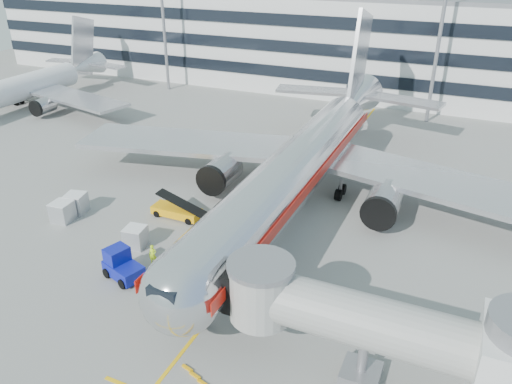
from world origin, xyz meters
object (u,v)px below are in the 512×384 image
at_px(main_jet, 304,161).
at_px(cargo_container_left, 62,212).
at_px(baggage_tug, 122,265).
at_px(cargo_container_right, 76,203).
at_px(belt_loader, 177,210).
at_px(ramp_worker, 153,255).
at_px(cargo_container_front, 136,237).

relative_size(main_jet, cargo_container_left, 27.48).
relative_size(baggage_tug, cargo_container_right, 1.67).
bearing_deg(baggage_tug, belt_loader, 97.22).
bearing_deg(ramp_worker, cargo_container_right, 140.56).
relative_size(belt_loader, cargo_container_front, 2.65).
distance_m(belt_loader, cargo_container_left, 10.23).
xyz_separation_m(baggage_tug, ramp_worker, (1.12, 2.38, -0.19)).
height_order(cargo_container_right, cargo_container_front, cargo_container_right).
bearing_deg(cargo_container_right, belt_loader, 18.46).
relative_size(main_jet, cargo_container_front, 27.67).
distance_m(main_jet, ramp_worker, 16.86).
distance_m(main_jet, cargo_container_front, 16.93).
distance_m(belt_loader, ramp_worker, 7.52).
bearing_deg(cargo_container_left, baggage_tug, -24.89).
bearing_deg(belt_loader, cargo_container_right, -161.54).
xyz_separation_m(cargo_container_left, cargo_container_front, (8.61, -0.83, -0.04)).
bearing_deg(main_jet, cargo_container_left, -145.83).
bearing_deg(ramp_worker, cargo_container_front, 131.24).
bearing_deg(cargo_container_front, baggage_tug, -67.35).
bearing_deg(ramp_worker, baggage_tug, -134.64).
relative_size(belt_loader, ramp_worker, 2.97).
bearing_deg(baggage_tug, cargo_container_left, 155.11).
distance_m(cargo_container_left, cargo_container_front, 8.65).
relative_size(cargo_container_right, ramp_worker, 1.28).
relative_size(cargo_container_front, ramp_worker, 1.12).
xyz_separation_m(cargo_container_front, ramp_worker, (2.76, -1.55, -0.05)).
height_order(belt_loader, baggage_tug, belt_loader).
distance_m(belt_loader, baggage_tug, 9.61).
xyz_separation_m(main_jet, baggage_tug, (-8.21, -17.29, -3.22)).
bearing_deg(belt_loader, cargo_container_left, -152.16).
bearing_deg(main_jet, cargo_container_front, -126.39).
relative_size(main_jet, belt_loader, 10.43).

